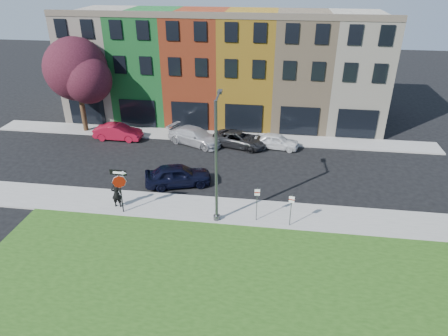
# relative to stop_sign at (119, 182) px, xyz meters

# --- Properties ---
(ground) EXTENTS (120.00, 120.00, 0.00)m
(ground) POSITION_rel_stop_sign_xyz_m (6.23, -1.91, -2.25)
(ground) COLOR black
(ground) RESTS_ON ground
(sidewalk_near) EXTENTS (40.00, 3.00, 0.12)m
(sidewalk_near) POSITION_rel_stop_sign_xyz_m (8.23, 1.09, -2.19)
(sidewalk_near) COLOR gray
(sidewalk_near) RESTS_ON ground
(sidewalk_far) EXTENTS (40.00, 2.40, 0.12)m
(sidewalk_far) POSITION_rel_stop_sign_xyz_m (3.23, 13.09, -2.19)
(sidewalk_far) COLOR gray
(sidewalk_far) RESTS_ON ground
(rowhouse_block) EXTENTS (30.00, 10.12, 10.00)m
(rowhouse_block) POSITION_rel_stop_sign_xyz_m (3.73, 19.27, 2.74)
(rowhouse_block) COLOR #C1B3A0
(rowhouse_block) RESTS_ON ground
(stop_sign) EXTENTS (1.05, 0.11, 2.98)m
(stop_sign) POSITION_rel_stop_sign_xyz_m (0.00, 0.00, 0.00)
(stop_sign) COLOR black
(stop_sign) RESTS_ON sidewalk_near
(man) EXTENTS (0.71, 0.51, 1.82)m
(man) POSITION_rel_stop_sign_xyz_m (-0.57, 0.57, -1.21)
(man) COLOR black
(man) RESTS_ON sidewalk_near
(sedan_near) EXTENTS (4.53, 5.71, 1.58)m
(sedan_near) POSITION_rel_stop_sign_xyz_m (2.59, 4.02, -1.46)
(sedan_near) COLOR black
(sedan_near) RESTS_ON ground
(parked_car_red) EXTENTS (1.54, 4.26, 1.40)m
(parked_car_red) POSITION_rel_stop_sign_xyz_m (-4.70, 11.36, -1.55)
(parked_car_red) COLOR maroon
(parked_car_red) RESTS_ON ground
(parked_car_silver) EXTENTS (5.58, 6.44, 1.45)m
(parked_car_silver) POSITION_rel_stop_sign_xyz_m (2.32, 11.31, -1.52)
(parked_car_silver) COLOR #A2A2A6
(parked_car_silver) RESTS_ON ground
(parked_car_dark) EXTENTS (4.54, 5.80, 1.31)m
(parked_car_dark) POSITION_rel_stop_sign_xyz_m (6.17, 11.35, -1.59)
(parked_car_dark) COLOR black
(parked_car_dark) RESTS_ON ground
(parked_car_white) EXTENTS (2.57, 4.17, 1.27)m
(parked_car_white) POSITION_rel_stop_sign_xyz_m (9.35, 11.40, -1.61)
(parked_car_white) COLOR white
(parked_car_white) RESTS_ON ground
(street_lamp) EXTENTS (0.42, 2.58, 7.56)m
(street_lamp) POSITION_rel_stop_sign_xyz_m (5.97, 0.20, 1.68)
(street_lamp) COLOR #4B4D50
(street_lamp) RESTS_ON sidewalk_near
(parking_sign_a) EXTENTS (0.32, 0.10, 2.28)m
(parking_sign_a) POSITION_rel_stop_sign_xyz_m (8.37, 0.26, -0.71)
(parking_sign_a) COLOR #4B4D50
(parking_sign_a) RESTS_ON sidewalk_near
(parking_sign_b) EXTENTS (0.32, 0.11, 2.11)m
(parking_sign_b) POSITION_rel_stop_sign_xyz_m (10.39, -0.03, -0.80)
(parking_sign_b) COLOR #4B4D50
(parking_sign_b) RESTS_ON sidewalk_near
(tree_purple) EXTENTS (6.57, 5.75, 8.47)m
(tree_purple) POSITION_rel_stop_sign_xyz_m (-8.33, 12.82, 3.46)
(tree_purple) COLOR black
(tree_purple) RESTS_ON sidewalk_far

